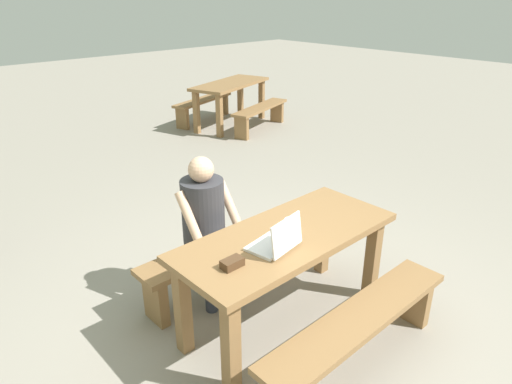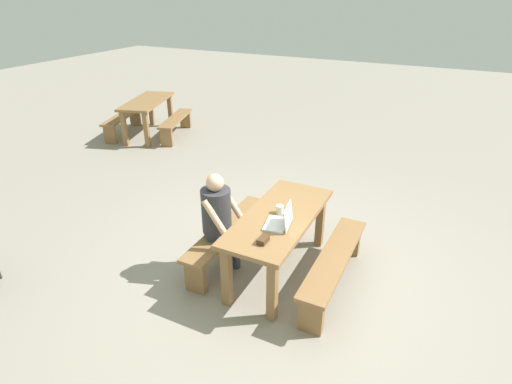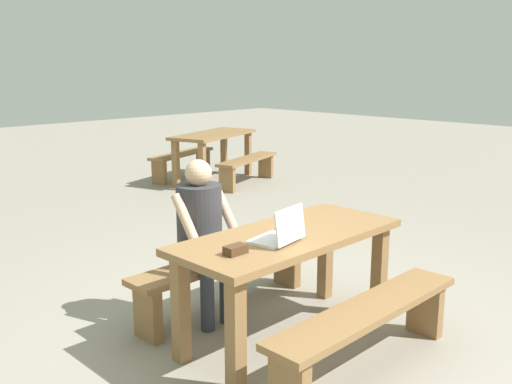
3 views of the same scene
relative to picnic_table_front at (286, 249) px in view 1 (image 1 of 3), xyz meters
The scene contains 11 objects.
ground_plane 0.62m from the picnic_table_front, ahead, with size 30.00×30.00×0.00m, color gray.
picnic_table_front is the anchor object (origin of this frame).
bench_near 0.71m from the picnic_table_front, 90.00° to the right, with size 1.62×0.30×0.43m.
bench_far 0.71m from the picnic_table_front, 90.00° to the left, with size 1.62×0.30×0.43m.
laptop 0.29m from the picnic_table_front, 152.94° to the right, with size 0.35×0.30×0.24m.
small_pouch 0.58m from the picnic_table_front, behind, with size 0.14×0.08×0.05m.
coffee_mug 0.18m from the picnic_table_front, 18.07° to the left, with size 0.08×0.08×0.09m.
person_seated 0.66m from the picnic_table_front, 111.45° to the left, with size 0.44×0.42×1.20m.
picnic_table_mid 5.50m from the picnic_table_front, 54.47° to the left, with size 1.76×1.14×0.78m.
bench_mid_south 5.16m from the picnic_table_front, 48.97° to the left, with size 1.49×0.73×0.42m.
bench_mid_north 5.90m from the picnic_table_front, 59.28° to the left, with size 1.49×0.73×0.42m.
Camera 1 is at (-2.06, -1.92, 2.31)m, focal length 32.32 mm.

